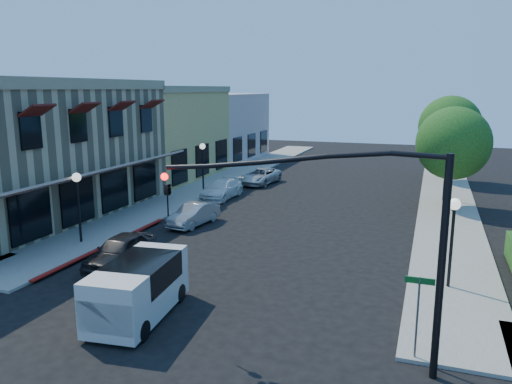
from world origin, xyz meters
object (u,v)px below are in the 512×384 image
(street_name_sign, at_px, (418,305))
(lamppost_left_near, at_px, (77,190))
(lamppost_right_far, at_px, (446,162))
(parked_car_a, at_px, (121,251))
(lamppost_right_near, at_px, (453,220))
(parked_car_c, at_px, (222,189))
(lamppost_left_far, at_px, (203,155))
(street_tree_b, at_px, (450,126))
(parked_car_d, at_px, (260,176))
(street_tree_a, at_px, (453,143))
(white_van, at_px, (137,286))
(parked_car_b, at_px, (194,215))
(signal_mast_arm, at_px, (358,222))

(street_name_sign, distance_m, lamppost_left_near, 17.05)
(lamppost_right_far, xyz_separation_m, parked_car_a, (-13.31, -18.00, -2.05))
(lamppost_right_near, bearing_deg, parked_car_c, 140.61)
(lamppost_right_far, bearing_deg, parked_car_a, -126.48)
(lamppost_left_far, bearing_deg, parked_car_a, -77.00)
(street_tree_b, distance_m, lamppost_right_near, 24.07)
(lamppost_left_far, xyz_separation_m, parked_car_d, (3.16, 4.00, -2.10))
(street_tree_b, bearing_deg, lamppost_right_near, -90.72)
(lamppost_left_far, xyz_separation_m, lamppost_right_far, (17.00, 2.00, 0.00))
(street_tree_b, xyz_separation_m, lamppost_right_far, (-0.30, -8.00, -1.81))
(street_tree_a, distance_m, white_van, 22.68)
(parked_car_a, height_order, parked_car_b, parked_car_a)
(parked_car_b, bearing_deg, lamppost_left_near, -118.63)
(lamppost_left_near, distance_m, parked_car_c, 12.41)
(street_name_sign, height_order, parked_car_a, street_name_sign)
(lamppost_left_near, height_order, parked_car_a, lamppost_left_near)
(lamppost_left_near, relative_size, white_van, 0.79)
(parked_car_a, xyz_separation_m, parked_car_c, (-1.31, 14.00, -0.04))
(signal_mast_arm, height_order, parked_car_b, signal_mast_arm)
(signal_mast_arm, bearing_deg, street_tree_a, 81.83)
(parked_car_d, bearing_deg, parked_car_c, -91.44)
(lamppost_left_near, bearing_deg, parked_car_b, 53.50)
(lamppost_right_near, height_order, parked_car_b, lamppost_right_near)
(street_name_sign, bearing_deg, lamppost_right_far, 87.37)
(lamppost_right_near, bearing_deg, street_tree_a, 88.77)
(lamppost_left_near, bearing_deg, street_tree_a, 38.98)
(parked_car_b, height_order, parked_car_c, parked_car_c)
(street_tree_a, height_order, parked_car_b, street_tree_a)
(street_tree_a, xyz_separation_m, parked_car_a, (-13.61, -16.00, -3.51))
(street_tree_a, xyz_separation_m, parked_car_c, (-14.92, -2.00, -3.55))
(lamppost_left_far, bearing_deg, lamppost_right_near, -39.47)
(street_tree_b, relative_size, parked_car_b, 1.91)
(white_van, xyz_separation_m, parked_car_d, (-4.00, 24.05, -0.47))
(street_tree_a, distance_m, street_tree_b, 10.01)
(street_tree_a, relative_size, parked_car_b, 1.76)
(lamppost_left_near, relative_size, parked_car_d, 0.78)
(lamppost_left_far, height_order, white_van, lamppost_left_far)
(street_tree_b, height_order, lamppost_left_near, street_tree_b)
(lamppost_right_far, distance_m, parked_car_a, 22.48)
(street_name_sign, xyz_separation_m, parked_car_d, (-12.84, 23.80, -1.06))
(white_van, distance_m, parked_car_a, 5.34)
(signal_mast_arm, xyz_separation_m, parked_car_b, (-10.66, 11.50, -3.48))
(street_name_sign, height_order, white_van, street_name_sign)
(lamppost_left_far, bearing_deg, street_tree_a, 0.00)
(lamppost_right_far, bearing_deg, lamppost_left_near, -136.74)
(lamppost_right_far, height_order, parked_car_a, lamppost_right_far)
(street_tree_b, distance_m, white_van, 31.90)
(white_van, bearing_deg, parked_car_a, 130.54)
(parked_car_a, bearing_deg, street_name_sign, -18.34)
(street_tree_a, relative_size, lamppost_left_far, 1.82)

